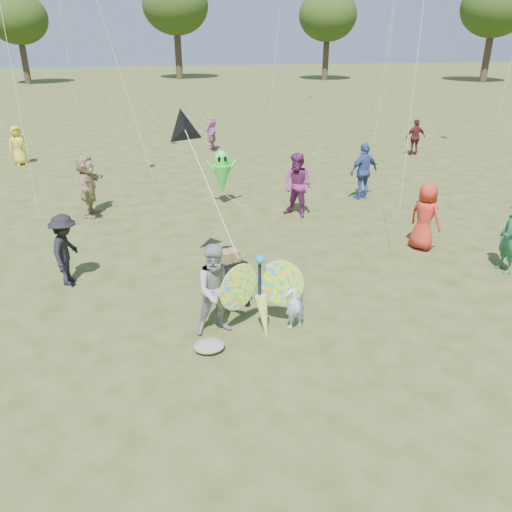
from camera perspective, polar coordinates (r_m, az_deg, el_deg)
The scene contains 18 objects.
ground at distance 8.82m, azimuth 3.34°, elevation -10.37°, with size 160.00×160.00×0.00m, color #51592B.
child_girl at distance 9.09m, azimuth 4.51°, elevation -5.28°, with size 0.39×0.26×1.08m, color #B4D0FF.
adult_man at distance 8.83m, azimuth -4.41°, elevation -3.88°, with size 0.83×0.65×1.71m, color #949298.
grey_bag at distance 8.72m, azimuth -5.39°, elevation -10.21°, with size 0.54×0.44×0.17m, color gray.
crowd_a at distance 13.03m, azimuth 18.75°, elevation 4.27°, with size 0.82×0.53×1.68m, color red.
crowd_b at distance 11.31m, azimuth -20.90°, elevation 0.66°, with size 1.02×0.58×1.57m, color black.
crowd_c at distance 16.63m, azimuth 12.20°, elevation 9.43°, with size 1.07×0.44×1.82m, color #354E93.
crowd_d at distance 15.47m, azimuth -18.66°, elevation 7.63°, with size 1.70×0.54×1.83m, color tan.
crowd_e at distance 14.65m, azimuth 4.78°, elevation 8.03°, with size 0.91×0.71×1.88m, color #71255F.
crowd_f at distance 12.48m, azimuth 27.10°, elevation 1.83°, with size 0.59×0.39×1.62m, color #235F3F.
crowd_g at distance 22.93m, azimuth -25.53°, elevation 11.34°, with size 0.77×0.50×1.58m, color gold.
crowd_h at distance 23.57m, azimuth 17.75°, elevation 12.78°, with size 0.91×0.38×1.55m, color #521B21.
crowd_j at distance 23.51m, azimuth -5.10°, elevation 13.75°, with size 1.42×0.45×1.53m, color #B4679A.
jogging_stroller at distance 10.07m, azimuth -3.04°, elevation -1.65°, with size 0.72×1.13×1.09m.
butterfly_kite at distance 8.87m, azimuth 0.60°, elevation -4.48°, with size 1.74×0.75×1.70m.
delta_kite_rig at distance 10.33m, azimuth -8.09°, elevation 14.03°, with size 1.10×2.66×2.27m.
alien_kite at distance 15.66m, azimuth -3.93°, elevation 9.25°, with size 1.12×0.69×1.74m.
tree_line at distance 52.32m, azimuth -6.35°, elevation 26.13°, with size 91.78×33.60×10.79m.
Camera 1 is at (-1.99, -6.99, 5.00)m, focal length 35.00 mm.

